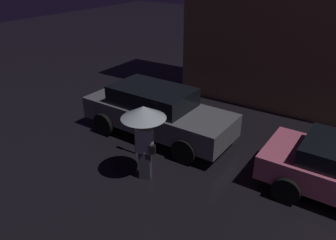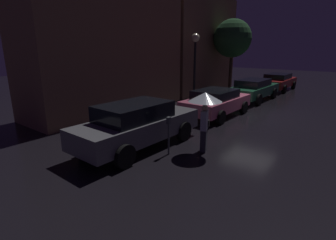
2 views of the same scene
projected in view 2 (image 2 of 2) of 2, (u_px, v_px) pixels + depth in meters
ground_plane at (252, 114)px, 13.48m from camera, size 60.00×60.00×0.00m
building_facade_left at (106, 25)px, 13.28m from camera, size 8.82×3.00×8.77m
building_facade_right at (195, 45)px, 19.92m from camera, size 7.41×3.00×6.90m
parked_car_grey at (138, 124)px, 8.81m from camera, size 4.72×1.92×1.56m
parked_car_pink at (216, 102)px, 12.96m from camera, size 4.16×2.03×1.33m
parked_car_green at (254, 89)px, 16.82m from camera, size 4.71×1.93×1.36m
parked_car_red at (278, 81)px, 20.87m from camera, size 4.39×1.96×1.31m
pedestrian_with_umbrella at (205, 104)px, 8.23m from camera, size 1.06×1.06×1.97m
parking_meter at (169, 131)px, 8.21m from camera, size 0.12×0.10×1.24m
street_lamp_near at (195, 51)px, 15.72m from camera, size 0.50×0.50×4.12m
street_tree at (232, 39)px, 18.71m from camera, size 2.70×2.70×5.28m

